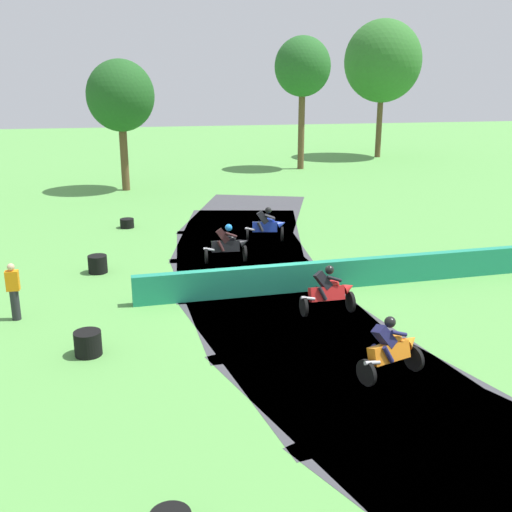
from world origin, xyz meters
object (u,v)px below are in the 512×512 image
Objects in this scene: motorcycle_chase_black at (227,244)px; tire_stack_mid_a at (98,264)px; motorcycle_fourth_orange at (391,349)px; tire_stack_mid_b at (88,343)px; motorcycle_lead_blue at (267,225)px; track_marshal at (14,292)px; tire_stack_near at (127,223)px; motorcycle_trailing_red at (329,291)px.

motorcycle_chase_black reaches higher than tire_stack_mid_a.
motorcycle_fourth_orange reaches higher than tire_stack_mid_b.
track_marshal is at bearing -141.50° from motorcycle_lead_blue.
tire_stack_mid_b reaches higher than tire_stack_near.
tire_stack_mid_a is 0.40× the size of track_marshal.
motorcycle_lead_blue reaches higher than motorcycle_fourth_orange.
motorcycle_chase_black is 4.57m from tire_stack_mid_a.
motorcycle_trailing_red reaches higher than tire_stack_mid_b.
tire_stack_mid_b is at bearing -124.05° from motorcycle_lead_blue.
motorcycle_chase_black is at bearing 112.26° from motorcycle_trailing_red.
tire_stack_near is 6.24m from tire_stack_mid_a.
motorcycle_lead_blue is 1.01× the size of motorcycle_chase_black.
motorcycle_lead_blue is 6.50m from tire_stack_near.
tire_stack_mid_b is (0.15, -6.46, 0.00)m from tire_stack_mid_a.
motorcycle_trailing_red is at bearing -36.06° from tire_stack_mid_a.
tire_stack_near is at bearing 81.86° from tire_stack_mid_a.
track_marshal reaches higher than tire_stack_mid_a.
motorcycle_fourth_orange is 7.19m from tire_stack_mid_b.
tire_stack_mid_b is at bearing -93.31° from tire_stack_near.
motorcycle_trailing_red reaches higher than tire_stack_near.
motorcycle_fourth_orange reaches higher than tire_stack_near.
motorcycle_fourth_orange reaches higher than motorcycle_trailing_red.
motorcycle_lead_blue is 11.30m from tire_stack_mid_b.
motorcycle_fourth_orange is at bearing -28.95° from track_marshal.
motorcycle_trailing_red is at bearing 93.83° from motorcycle_fourth_orange.
tire_stack_mid_a is 4.33m from track_marshal.
motorcycle_lead_blue reaches higher than motorcycle_chase_black.
motorcycle_lead_blue is at bearing 92.36° from motorcycle_fourth_orange.
tire_stack_mid_b is (-4.38, -6.87, -0.35)m from motorcycle_chase_black.
track_marshal is (-2.13, 2.64, 0.52)m from tire_stack_mid_b.
motorcycle_fourth_orange is at bearing -86.17° from motorcycle_trailing_red.
track_marshal is at bearing -105.97° from tire_stack_near.
motorcycle_chase_black is 1.01× the size of motorcycle_fourth_orange.
motorcycle_chase_black reaches higher than tire_stack_near.
motorcycle_trailing_red is 1.00× the size of motorcycle_fourth_orange.
motorcycle_chase_black is 9.49m from motorcycle_fourth_orange.
tire_stack_near is at bearing 117.74° from motorcycle_trailing_red.
tire_stack_near is at bearing 74.03° from track_marshal.
motorcycle_fourth_orange is at bearing -75.19° from motorcycle_chase_black.
motorcycle_trailing_red is 6.74m from tire_stack_mid_b.
motorcycle_chase_black is at bearing 104.81° from motorcycle_fourth_orange.
tire_stack_mid_a reaches higher than tire_stack_near.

